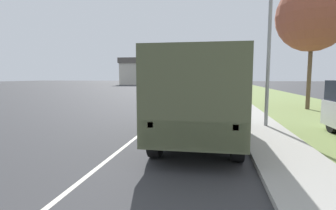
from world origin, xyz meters
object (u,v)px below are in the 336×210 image
(military_truck, at_px, (200,92))
(car_fourth_ahead, at_px, (207,84))
(car_third_ahead, at_px, (184,85))
(car_nearest_ahead, at_px, (203,96))
(car_second_ahead, at_px, (210,87))
(car_farthest_ahead, at_px, (193,82))
(lamp_post, at_px, (263,34))

(military_truck, xyz_separation_m, car_fourth_ahead, (-0.64, 41.60, -0.86))
(military_truck, xyz_separation_m, car_third_ahead, (-4.28, 34.03, -0.83))
(military_truck, bearing_deg, car_fourth_ahead, 90.89)
(military_truck, height_order, car_fourth_ahead, military_truck)
(car_nearest_ahead, height_order, car_third_ahead, car_third_ahead)
(military_truck, height_order, car_nearest_ahead, military_truck)
(car_second_ahead, relative_size, car_third_ahead, 1.02)
(car_second_ahead, relative_size, car_farthest_ahead, 1.01)
(car_nearest_ahead, distance_m, lamp_post, 9.28)
(car_fourth_ahead, bearing_deg, car_third_ahead, -115.65)
(car_second_ahead, distance_m, car_farthest_ahead, 28.04)
(car_third_ahead, height_order, car_farthest_ahead, car_third_ahead)
(car_fourth_ahead, relative_size, car_farthest_ahead, 0.91)
(military_truck, distance_m, lamp_post, 3.99)
(car_nearest_ahead, xyz_separation_m, car_second_ahead, (0.28, 14.55, 0.10))
(car_farthest_ahead, bearing_deg, car_nearest_ahead, -84.61)
(military_truck, bearing_deg, car_nearest_ahead, 91.58)
(car_nearest_ahead, relative_size, car_second_ahead, 1.06)
(military_truck, xyz_separation_m, car_second_ahead, (-0.01, 25.25, -0.84))
(car_second_ahead, xyz_separation_m, car_farthest_ahead, (-4.27, 27.72, -0.01))
(car_second_ahead, xyz_separation_m, car_fourth_ahead, (-0.63, 16.35, -0.02))
(car_nearest_ahead, bearing_deg, lamp_post, -72.48)
(car_third_ahead, bearing_deg, car_second_ahead, -64.11)
(car_fourth_ahead, bearing_deg, car_farthest_ahead, 107.74)
(car_third_ahead, xyz_separation_m, car_farthest_ahead, (-0.01, 18.94, -0.02))
(military_truck, distance_m, car_second_ahead, 25.27)
(car_nearest_ahead, bearing_deg, car_fourth_ahead, 90.65)
(car_fourth_ahead, bearing_deg, car_nearest_ahead, -89.35)
(car_farthest_ahead, relative_size, lamp_post, 0.75)
(car_second_ahead, relative_size, lamp_post, 0.75)
(military_truck, relative_size, car_farthest_ahead, 1.48)
(car_third_ahead, relative_size, lamp_post, 0.74)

